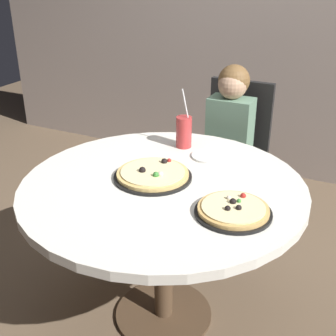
{
  "coord_description": "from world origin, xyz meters",
  "views": [
    {
      "loc": [
        0.77,
        -1.51,
        1.63
      ],
      "look_at": [
        0.0,
        0.05,
        0.8
      ],
      "focal_mm": 47.28,
      "sensor_mm": 36.0,
      "label": 1
    }
  ],
  "objects_px": {
    "chair_wooden": "(234,149)",
    "pizza_veggie": "(153,175)",
    "dining_table": "(163,202)",
    "diner_child": "(224,166)",
    "soda_cup": "(184,132)",
    "pizza_cheese": "(233,210)",
    "plate_small": "(210,156)"
  },
  "relations": [
    {
      "from": "diner_child",
      "to": "pizza_cheese",
      "type": "relative_size",
      "value": 3.66
    },
    {
      "from": "chair_wooden",
      "to": "pizza_cheese",
      "type": "distance_m",
      "value": 1.19
    },
    {
      "from": "chair_wooden",
      "to": "pizza_veggie",
      "type": "relative_size",
      "value": 2.75
    },
    {
      "from": "diner_child",
      "to": "dining_table",
      "type": "bearing_deg",
      "value": -90.0
    },
    {
      "from": "dining_table",
      "to": "plate_small",
      "type": "relative_size",
      "value": 6.87
    },
    {
      "from": "dining_table",
      "to": "pizza_cheese",
      "type": "height_order",
      "value": "pizza_cheese"
    },
    {
      "from": "dining_table",
      "to": "chair_wooden",
      "type": "relative_size",
      "value": 1.3
    },
    {
      "from": "plate_small",
      "to": "dining_table",
      "type": "bearing_deg",
      "value": -103.12
    },
    {
      "from": "pizza_veggie",
      "to": "pizza_cheese",
      "type": "xyz_separation_m",
      "value": [
        0.42,
        -0.14,
        -0.0
      ]
    },
    {
      "from": "pizza_cheese",
      "to": "plate_small",
      "type": "xyz_separation_m",
      "value": [
        -0.27,
        0.46,
        -0.01
      ]
    },
    {
      "from": "chair_wooden",
      "to": "soda_cup",
      "type": "height_order",
      "value": "soda_cup"
    },
    {
      "from": "plate_small",
      "to": "diner_child",
      "type": "bearing_deg",
      "value": 99.77
    },
    {
      "from": "dining_table",
      "to": "soda_cup",
      "type": "xyz_separation_m",
      "value": [
        -0.09,
        0.41,
        0.18
      ]
    },
    {
      "from": "chair_wooden",
      "to": "pizza_veggie",
      "type": "distance_m",
      "value": 1.01
    },
    {
      "from": "pizza_veggie",
      "to": "plate_small",
      "type": "bearing_deg",
      "value": 66.32
    },
    {
      "from": "chair_wooden",
      "to": "diner_child",
      "type": "xyz_separation_m",
      "value": [
        -0.0,
        -0.18,
        -0.05
      ]
    },
    {
      "from": "pizza_cheese",
      "to": "plate_small",
      "type": "height_order",
      "value": "pizza_cheese"
    },
    {
      "from": "soda_cup",
      "to": "plate_small",
      "type": "bearing_deg",
      "value": -20.2
    },
    {
      "from": "pizza_cheese",
      "to": "soda_cup",
      "type": "bearing_deg",
      "value": 130.22
    },
    {
      "from": "diner_child",
      "to": "pizza_veggie",
      "type": "xyz_separation_m",
      "value": [
        -0.06,
        -0.8,
        0.28
      ]
    },
    {
      "from": "pizza_veggie",
      "to": "soda_cup",
      "type": "relative_size",
      "value": 1.13
    },
    {
      "from": "dining_table",
      "to": "diner_child",
      "type": "bearing_deg",
      "value": 90.0
    },
    {
      "from": "dining_table",
      "to": "soda_cup",
      "type": "distance_m",
      "value": 0.46
    },
    {
      "from": "pizza_cheese",
      "to": "diner_child",
      "type": "bearing_deg",
      "value": 110.81
    },
    {
      "from": "plate_small",
      "to": "pizza_veggie",
      "type": "bearing_deg",
      "value": -113.68
    },
    {
      "from": "plate_small",
      "to": "soda_cup",
      "type": "bearing_deg",
      "value": 159.8
    },
    {
      "from": "chair_wooden",
      "to": "soda_cup",
      "type": "bearing_deg",
      "value": -98.36
    },
    {
      "from": "diner_child",
      "to": "pizza_cheese",
      "type": "height_order",
      "value": "diner_child"
    },
    {
      "from": "dining_table",
      "to": "diner_child",
      "type": "distance_m",
      "value": 0.84
    },
    {
      "from": "dining_table",
      "to": "soda_cup",
      "type": "bearing_deg",
      "value": 101.97
    },
    {
      "from": "pizza_cheese",
      "to": "dining_table",
      "type": "bearing_deg",
      "value": 162.56
    },
    {
      "from": "chair_wooden",
      "to": "pizza_cheese",
      "type": "bearing_deg",
      "value": -72.37
    }
  ]
}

